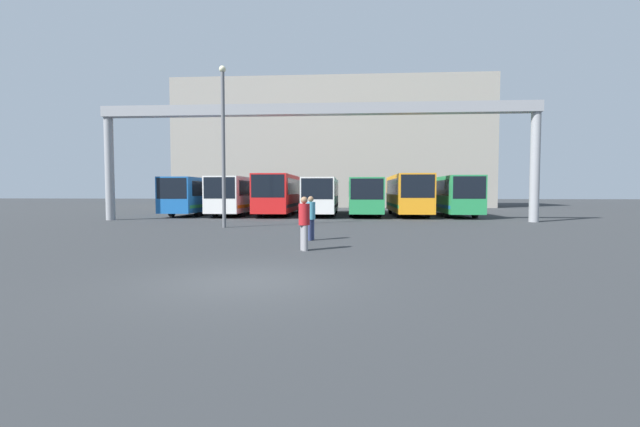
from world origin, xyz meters
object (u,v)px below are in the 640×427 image
object	(u,v)px
bus_slot_4	(364,194)
pedestrian_mid_left	(311,217)
bus_slot_6	(452,194)
lamp_post	(223,141)
bus_slot_2	(281,192)
bus_slot_1	(239,194)
bus_slot_0	(199,194)
pedestrian_near_left	(304,222)
bus_slot_3	(322,194)
bus_slot_5	(408,193)

from	to	relation	value
bus_slot_4	pedestrian_mid_left	world-z (taller)	bus_slot_4
bus_slot_6	lamp_post	world-z (taller)	lamp_post
bus_slot_2	pedestrian_mid_left	size ratio (longest dim) A/B	6.73
bus_slot_1	bus_slot_4	xyz separation A→B (m)	(10.51, 0.77, -0.06)
bus_slot_0	bus_slot_4	xyz separation A→B (m)	(14.01, 0.69, -0.04)
bus_slot_4	lamp_post	bearing A→B (deg)	-121.01
pedestrian_near_left	lamp_post	xyz separation A→B (m)	(-5.30, 8.67, 3.76)
bus_slot_2	bus_slot_6	world-z (taller)	bus_slot_2
bus_slot_4	bus_slot_6	size ratio (longest dim) A/B	1.22
pedestrian_near_left	lamp_post	distance (m)	10.84
bus_slot_3	bus_slot_5	world-z (taller)	bus_slot_5
pedestrian_mid_left	pedestrian_near_left	world-z (taller)	pedestrian_near_left
bus_slot_1	bus_slot_5	size ratio (longest dim) A/B	1.05
bus_slot_4	bus_slot_5	world-z (taller)	bus_slot_5
bus_slot_3	bus_slot_5	size ratio (longest dim) A/B	1.07
bus_slot_6	pedestrian_mid_left	xyz separation A→B (m)	(-9.78, -17.95, -0.84)
bus_slot_2	bus_slot_4	size ratio (longest dim) A/B	0.96
bus_slot_2	bus_slot_4	distance (m)	7.01
bus_slot_1	bus_slot_4	bearing A→B (deg)	4.19
pedestrian_near_left	lamp_post	world-z (taller)	lamp_post
bus_slot_4	pedestrian_mid_left	distance (m)	19.28
bus_slot_3	bus_slot_6	size ratio (longest dim) A/B	1.09
bus_slot_1	bus_slot_3	world-z (taller)	bus_slot_1
bus_slot_4	pedestrian_mid_left	bearing A→B (deg)	-98.29
bus_slot_6	bus_slot_3	bearing A→B (deg)	177.61
bus_slot_3	bus_slot_6	distance (m)	10.51
bus_slot_2	bus_slot_3	xyz separation A→B (m)	(3.50, -0.46, -0.15)
bus_slot_1	bus_slot_3	distance (m)	7.00
bus_slot_2	bus_slot_6	distance (m)	14.04
bus_slot_0	bus_slot_4	distance (m)	14.02
bus_slot_4	bus_slot_3	bearing A→B (deg)	-169.01
bus_slot_0	bus_slot_2	bearing A→B (deg)	3.86
bus_slot_1	pedestrian_mid_left	size ratio (longest dim) A/B	6.11
bus_slot_4	bus_slot_6	bearing A→B (deg)	-9.08
bus_slot_1	bus_slot_6	world-z (taller)	bus_slot_6
bus_slot_4	bus_slot_1	bearing A→B (deg)	-175.81
bus_slot_1	pedestrian_mid_left	world-z (taller)	bus_slot_1
bus_slot_3	lamp_post	xyz separation A→B (m)	(-4.53, -12.68, 2.98)
bus_slot_0	bus_slot_5	bearing A→B (deg)	-1.16
pedestrian_mid_left	bus_slot_4	bearing A→B (deg)	-159.73
bus_slot_2	bus_slot_6	xyz separation A→B (m)	(14.01, -0.90, -0.10)
bus_slot_0	pedestrian_near_left	size ratio (longest dim) A/B	6.13
bus_slot_0	bus_slot_2	distance (m)	7.02
bus_slot_3	pedestrian_near_left	size ratio (longest dim) A/B	6.14
bus_slot_1	bus_slot_2	world-z (taller)	bus_slot_2
bus_slot_2	bus_slot_5	size ratio (longest dim) A/B	1.16
bus_slot_3	bus_slot_6	bearing A→B (deg)	-2.39
pedestrian_mid_left	pedestrian_near_left	bearing A→B (deg)	29.47
bus_slot_3	pedestrian_near_left	world-z (taller)	bus_slot_3
bus_slot_0	bus_slot_3	size ratio (longest dim) A/B	1.00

